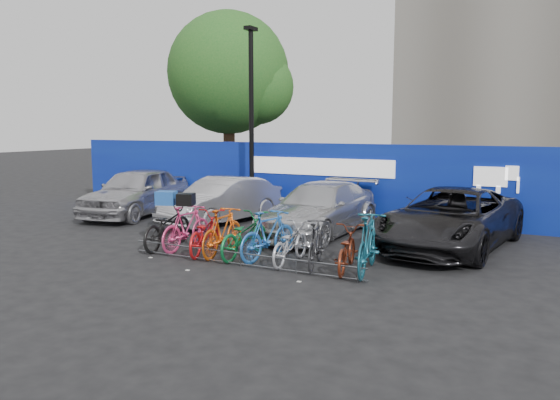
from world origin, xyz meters
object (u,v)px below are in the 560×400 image
Objects in this scene: bike_1 at (187,228)px; bike_9 at (368,244)px; bike_2 at (205,233)px; bike_4 at (244,236)px; tree at (234,76)px; car_1 at (222,200)px; car_3 at (451,219)px; lamppost at (251,116)px; bike_6 at (290,243)px; car_0 at (136,192)px; bike_3 at (223,232)px; bike_5 at (268,235)px; car_2 at (319,209)px; bike_rack at (241,259)px; bike_7 at (316,244)px; bike_8 at (346,249)px; bike_0 at (167,226)px.

bike_1 is 4.52m from bike_9.
bike_4 is at bearing 172.21° from bike_2.
tree is 12.31m from bike_2.
car_3 is at bearing 5.56° from car_1.
bike_6 is at bearing -52.88° from lamppost.
lamppost is 1.31× the size of car_0.
bike_6 is at bearing -7.96° from bike_9.
bike_1 is 0.94× the size of bike_4.
bike_3 is 0.99× the size of bike_5.
car_2 is 3.18m from bike_5.
car_2 is 2.84× the size of bike_6.
bike_rack is 1.07× the size of car_3.
bike_7 is 0.83× the size of bike_9.
lamppost is at bearing -52.49° from tree.
car_0 is at bearing -173.96° from car_3.
lamppost is at bearing 118.07° from bike_rack.
bike_5 is at bearing -56.62° from lamppost.
car_1 is 6.77m from bike_9.
car_2 is at bearing -110.69° from bike_3.
bike_8 is (2.00, -3.29, -0.25)m from car_2.
car_0 reaches higher than bike_3.
car_2 is 3.52m from car_3.
bike_1 is 1.07× the size of bike_7.
lamppost is at bearing -55.58° from bike_8.
bike_8 is at bearing 177.37° from bike_6.
lamppost is 6.61m from bike_4.
bike_2 is 1.08× the size of bike_8.
bike_7 is (2.32, -0.03, -0.05)m from bike_3.
car_1 is 6.42m from bike_8.
bike_9 reaches higher than bike_3.
bike_8 is at bearing -4.17° from bike_9.
bike_3 reaches higher than bike_rack.
bike_rack is at bearing 37.68° from bike_6.
tree reaches higher than bike_7.
bike_3 is at bearing -59.47° from tree.
bike_0 reaches higher than bike_6.
bike_4 is at bearing -3.67° from bike_6.
tree reaches higher than bike_9.
car_0 is 2.52× the size of bike_5.
bike_6 is 1.02× the size of bike_7.
lamppost reaches higher than bike_2.
car_0 reaches higher than bike_8.
bike_6 is at bearing -177.15° from bike_5.
tree is at bearing 128.14° from car_1.
bike_4 is (1.00, 0.11, 0.01)m from bike_2.
bike_5 is (0.25, 0.77, 0.39)m from bike_rack.
car_1 reaches higher than bike_rack.
lamppost reaches higher than bike_7.
lamppost reaches higher than car_1.
bike_7 reaches higher than bike_4.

